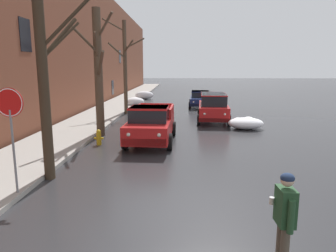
{
  "coord_description": "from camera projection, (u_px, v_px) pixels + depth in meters",
  "views": [
    {
      "loc": [
        -0.07,
        -7.19,
        3.46
      ],
      "look_at": [
        -0.59,
        6.55,
        0.89
      ],
      "focal_mm": 33.36,
      "sensor_mm": 36.0,
      "label": 1
    }
  ],
  "objects": [
    {
      "name": "snow_bank_mid_block_left",
      "position": [
        144.0,
        95.0,
        34.73
      ],
      "size": [
        2.06,
        0.95,
        0.88
      ],
      "color": "white",
      "rests_on": "ground"
    },
    {
      "name": "pedestrian_with_coffee",
      "position": [
        285.0,
        214.0,
        5.23
      ],
      "size": [
        0.36,
        0.63,
        1.76
      ],
      "color": "brown",
      "rests_on": "ground"
    },
    {
      "name": "brick_townhouse_facade",
      "position": [
        80.0,
        41.0,
        24.66
      ],
      "size": [
        0.63,
        80.0,
        11.07
      ],
      "color": "brown",
      "rests_on": "ground"
    },
    {
      "name": "snow_bank_along_left_kerb",
      "position": [
        245.0,
        123.0,
        17.88
      ],
      "size": [
        2.01,
        1.45,
        0.69
      ],
      "color": "white",
      "rests_on": "ground"
    },
    {
      "name": "bare_tree_mid_block",
      "position": [
        125.0,
        65.0,
        23.16
      ],
      "size": [
        2.95,
        1.51,
        6.91
      ],
      "color": "#4C3D2D",
      "rests_on": "ground"
    },
    {
      "name": "snow_bank_near_corner_left",
      "position": [
        134.0,
        102.0,
        28.24
      ],
      "size": [
        1.72,
        1.19,
        0.83
      ],
      "color": "white",
      "rests_on": "ground"
    },
    {
      "name": "ground_plane",
      "position": [
        182.0,
        210.0,
        7.69
      ],
      "size": [
        200.0,
        200.0,
        0.0
      ],
      "primitive_type": "plane",
      "color": "#2B2B2D"
    },
    {
      "name": "suv_red_parked_kerbside_close",
      "position": [
        213.0,
        106.0,
        20.26
      ],
      "size": [
        2.24,
        4.73,
        1.82
      ],
      "color": "red",
      "rests_on": "ground"
    },
    {
      "name": "pickup_truck_red_approaching_near_lane",
      "position": [
        151.0,
        124.0,
        14.57
      ],
      "size": [
        2.26,
        5.06,
        1.76
      ],
      "color": "red",
      "rests_on": "ground"
    },
    {
      "name": "bare_tree_second_along_sidewalk",
      "position": [
        98.0,
        71.0,
        15.59
      ],
      "size": [
        1.8,
        1.84,
        6.34
      ],
      "color": "#4C3D2D",
      "rests_on": "ground"
    },
    {
      "name": "sedan_darkblue_parked_kerbside_mid",
      "position": [
        200.0,
        99.0,
        27.79
      ],
      "size": [
        2.14,
        4.39,
        1.42
      ],
      "color": "navy",
      "rests_on": "ground"
    },
    {
      "name": "stop_sign_at_corner",
      "position": [
        10.0,
        113.0,
        8.02
      ],
      "size": [
        0.76,
        0.08,
        2.97
      ],
      "color": "slate",
      "rests_on": "ground"
    },
    {
      "name": "left_sidewalk_slab",
      "position": [
        109.0,
        110.0,
        25.58
      ],
      "size": [
        3.17,
        80.0,
        0.15
      ],
      "primitive_type": "cube",
      "color": "gray",
      "rests_on": "ground"
    },
    {
      "name": "bare_tree_at_the_corner",
      "position": [
        43.0,
        56.0,
        9.24
      ],
      "size": [
        2.36,
        1.5,
        7.47
      ],
      "color": "#382B1E",
      "rests_on": "ground"
    },
    {
      "name": "fire_hydrant",
      "position": [
        99.0,
        137.0,
        14.16
      ],
      "size": [
        0.42,
        0.22,
        0.71
      ],
      "color": "gold",
      "rests_on": "ground"
    }
  ]
}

